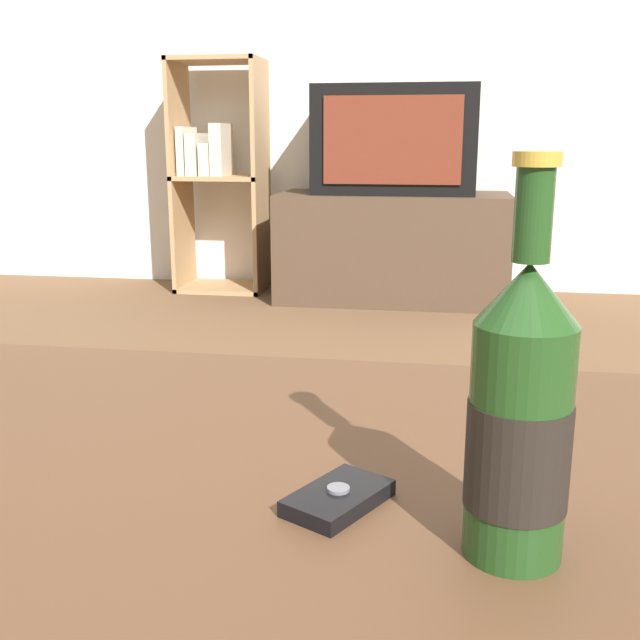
# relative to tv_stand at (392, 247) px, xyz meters

# --- Properties ---
(back_wall) EXTENTS (8.00, 0.05, 2.60)m
(back_wall) POSITION_rel_tv_stand_xyz_m (0.00, 0.31, 1.06)
(back_wall) COLOR silver
(back_wall) RESTS_ON ground_plane
(coffee_table) EXTENTS (1.18, 0.75, 0.41)m
(coffee_table) POSITION_rel_tv_stand_xyz_m (0.00, -2.71, 0.12)
(coffee_table) COLOR brown
(coffee_table) RESTS_ON ground_plane
(tv_stand) EXTENTS (1.01, 0.48, 0.48)m
(tv_stand) POSITION_rel_tv_stand_xyz_m (0.00, 0.00, 0.00)
(tv_stand) COLOR #4C3828
(tv_stand) RESTS_ON ground_plane
(television) EXTENTS (0.69, 0.38, 0.45)m
(television) POSITION_rel_tv_stand_xyz_m (-0.00, -0.00, 0.47)
(television) COLOR black
(television) RESTS_ON tv_stand
(bookshelf) EXTENTS (0.41, 0.30, 1.06)m
(bookshelf) POSITION_rel_tv_stand_xyz_m (-0.83, 0.10, 0.33)
(bookshelf) COLOR tan
(bookshelf) RESTS_ON ground_plane
(beer_bottle) EXTENTS (0.08, 0.08, 0.29)m
(beer_bottle) POSITION_rel_tv_stand_xyz_m (0.28, -2.81, 0.28)
(beer_bottle) COLOR #1E4219
(beer_bottle) RESTS_ON coffee_table
(cell_phone) EXTENTS (0.09, 0.11, 0.02)m
(cell_phone) POSITION_rel_tv_stand_xyz_m (0.14, -2.76, 0.18)
(cell_phone) COLOR black
(cell_phone) RESTS_ON coffee_table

